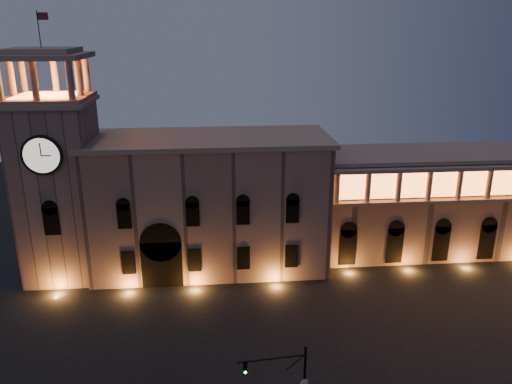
% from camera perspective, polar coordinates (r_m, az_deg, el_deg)
% --- Properties ---
extents(ground, '(160.00, 160.00, 0.00)m').
position_cam_1_polar(ground, '(50.32, -2.56, -19.24)').
color(ground, black).
rests_on(ground, ground).
extents(government_building, '(30.80, 12.80, 17.60)m').
position_cam_1_polar(government_building, '(65.54, -5.39, -1.23)').
color(government_building, '#8B685B').
rests_on(government_building, ground).
extents(clock_tower, '(9.80, 9.80, 32.40)m').
position_cam_1_polar(clock_tower, '(66.27, -21.62, 1.13)').
color(clock_tower, '#8B685B').
rests_on(clock_tower, ground).
extents(colonnade_wing, '(40.60, 11.50, 14.50)m').
position_cam_1_polar(colonnade_wing, '(75.69, 21.39, -0.90)').
color(colonnade_wing, '#866356').
rests_on(colonnade_wing, ground).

